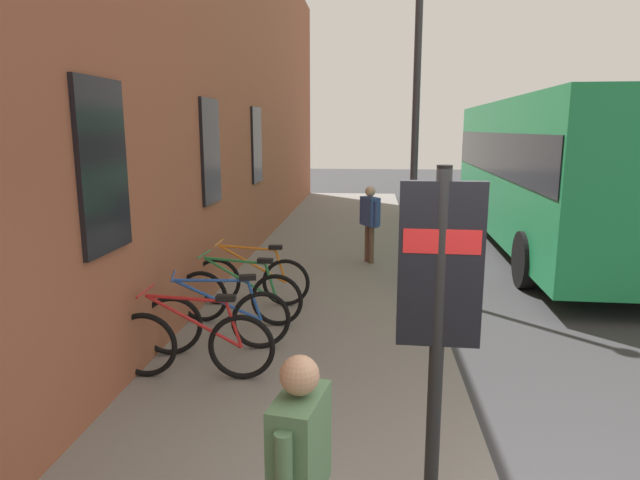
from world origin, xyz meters
name	(u,v)px	position (x,y,z in m)	size (l,w,h in m)	color
ground	(492,299)	(6.00, -1.00, 0.00)	(60.00, 60.00, 0.00)	#38383A
sidewalk_pavement	(333,263)	(8.00, 1.75, 0.06)	(24.00, 3.50, 0.12)	gray
station_facade	(240,84)	(8.99, 3.80, 3.67)	(22.00, 0.65, 7.35)	#9E563D
bicycle_by_door	(193,343)	(2.47, 2.86, 0.51)	(0.48, 1.77, 0.97)	black
bicycle_nearest_sign	(218,320)	(3.19, 2.80, 0.51)	(0.63, 1.72, 0.97)	black
bicycle_far_end	(240,296)	(4.17, 2.76, 0.51)	(0.48, 1.77, 0.97)	black
bicycle_mid_rack	(252,280)	(5.00, 2.77, 0.51)	(0.48, 1.77, 0.97)	black
transit_info_sign	(439,287)	(0.64, 0.55, 1.72)	(0.11, 0.55, 2.40)	black
city_bus	(549,166)	(10.08, -3.00, 1.92)	(10.57, 2.88, 3.35)	#1E8C4C
pedestrian_crossing_street	(300,464)	(-0.38, 1.35, 1.05)	(0.57, 0.30, 1.52)	#26262D
pedestrian_by_facade	(370,216)	(7.92, 1.01, 1.05)	(0.52, 0.41, 1.52)	brown
street_lamp	(416,103)	(6.40, 0.30, 3.16)	(0.28, 0.28, 5.12)	#333338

